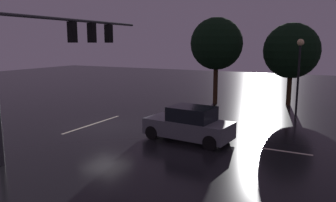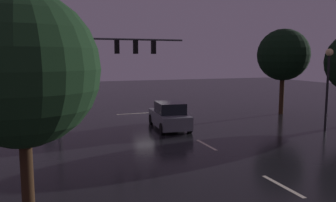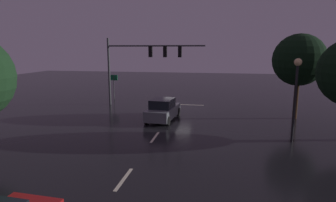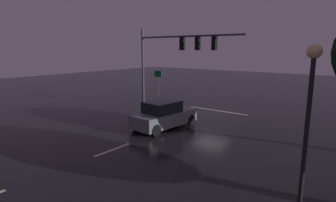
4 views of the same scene
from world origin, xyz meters
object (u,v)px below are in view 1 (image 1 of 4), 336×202
(tree_left_far, at_px, (216,44))
(car_approaching, at_px, (189,125))
(traffic_signal_assembly, at_px, (61,44))
(street_lamp_left_kerb, at_px, (299,62))
(tree_left_near, at_px, (291,51))

(tree_left_far, bearing_deg, car_approaching, 12.60)
(traffic_signal_assembly, xyz_separation_m, car_approaching, (-2.97, 5.20, -3.90))
(street_lamp_left_kerb, distance_m, tree_left_near, 3.63)
(street_lamp_left_kerb, bearing_deg, tree_left_near, -164.38)
(car_approaching, xyz_separation_m, tree_left_near, (-12.18, 3.00, 3.37))
(traffic_signal_assembly, distance_m, tree_left_far, 13.68)
(car_approaching, bearing_deg, traffic_signal_assembly, -60.25)
(traffic_signal_assembly, distance_m, street_lamp_left_kerb, 14.92)
(tree_left_far, bearing_deg, tree_left_near, 108.48)
(tree_left_far, bearing_deg, traffic_signal_assembly, -12.16)
(traffic_signal_assembly, relative_size, tree_left_far, 1.42)
(car_approaching, height_order, street_lamp_left_kerb, street_lamp_left_kerb)
(street_lamp_left_kerb, relative_size, tree_left_far, 0.74)
(traffic_signal_assembly, xyz_separation_m, street_lamp_left_kerb, (-11.72, 9.17, -1.18))
(traffic_signal_assembly, relative_size, tree_left_near, 1.52)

